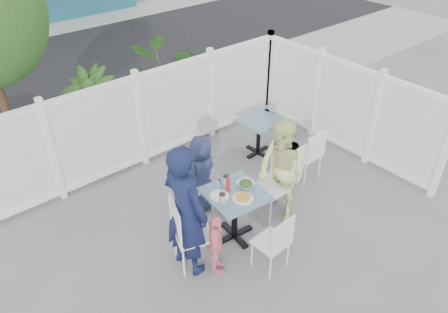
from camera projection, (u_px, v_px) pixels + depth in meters
ground at (233, 242)px, 5.89m from camera, size 80.00×80.00×0.00m
near_sidewalk at (102, 132)px, 8.30m from camera, size 24.00×2.60×0.01m
street at (32, 72)px, 10.65m from camera, size 24.00×5.00×0.01m
fence_back at (140, 122)px, 7.03m from camera, size 5.86×0.08×1.60m
fence_right at (343, 108)px, 7.43m from camera, size 0.08×3.66×1.60m
potted_shrub_a at (93, 115)px, 7.21m from camera, size 1.22×1.22×1.58m
potted_shrub_b at (180, 88)px, 8.03m from camera, size 1.64×1.48×1.63m
main_table at (235, 203)px, 5.66m from camera, size 0.80×0.80×0.76m
spare_table at (259, 127)px, 7.42m from camera, size 0.68×0.68×0.67m
chair_left at (186, 229)px, 5.26m from camera, size 0.57×0.58×1.00m
chair_right at (276, 180)px, 6.12m from camera, size 0.43×0.44×0.96m
chair_back at (193, 179)px, 6.24m from camera, size 0.42×0.41×0.85m
chair_near at (276, 240)px, 5.24m from camera, size 0.40×0.39×0.84m
chair_spare at (310, 152)px, 6.79m from camera, size 0.41×0.40×0.89m
man at (186, 211)px, 5.08m from camera, size 0.50×0.70×1.78m
woman at (282, 171)px, 5.94m from camera, size 0.66×0.80×1.53m
boy at (202, 173)px, 6.21m from camera, size 0.65×0.51×1.17m
toddler at (216, 245)px, 5.25m from camera, size 0.48×0.53×0.87m
plate_main at (243, 198)px, 5.46m from camera, size 0.26×0.26×0.02m
plate_side at (220, 196)px, 5.50m from camera, size 0.24×0.24×0.02m
salad_bowl at (246, 184)px, 5.67m from camera, size 0.22×0.22×0.06m
coffee_cup_a at (222, 198)px, 5.38m from camera, size 0.08×0.08×0.12m
coffee_cup_b at (226, 180)px, 5.70m from camera, size 0.08×0.08×0.11m
ketchup_bottle at (228, 185)px, 5.55m from camera, size 0.06×0.06×0.19m
salt_shaker at (218, 183)px, 5.68m from camera, size 0.03×0.03×0.06m
pepper_shaker at (219, 182)px, 5.69m from camera, size 0.03×0.03×0.07m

